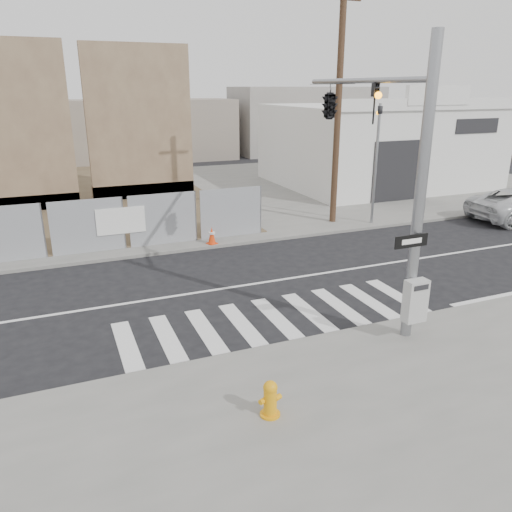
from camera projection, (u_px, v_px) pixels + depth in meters
name	position (u px, v px, depth m)	size (l,w,h in m)	color
ground	(243.00, 286.00, 15.79)	(100.00, 100.00, 0.00)	black
sidewalk_far	(154.00, 198.00, 28.03)	(50.00, 20.00, 0.12)	slate
signal_pole	(356.00, 134.00, 13.36)	(0.96, 5.87, 7.00)	gray
far_signal_pole	(377.00, 148.00, 21.58)	(0.16, 0.20, 5.60)	gray
concrete_wall_left	(6.00, 145.00, 23.64)	(6.00, 1.30, 8.00)	brown
concrete_wall_right	(141.00, 138.00, 26.86)	(5.50, 1.30, 8.00)	brown
auto_shop	(377.00, 145.00, 31.37)	(12.00, 10.20, 5.95)	silver
utility_pole_right	(338.00, 106.00, 21.27)	(1.60, 0.28, 10.00)	#472F21
fire_hydrant	(270.00, 399.00, 9.25)	(0.50, 0.50, 0.73)	orange
traffic_cone_d	(212.00, 236.00, 19.51)	(0.46, 0.46, 0.68)	red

